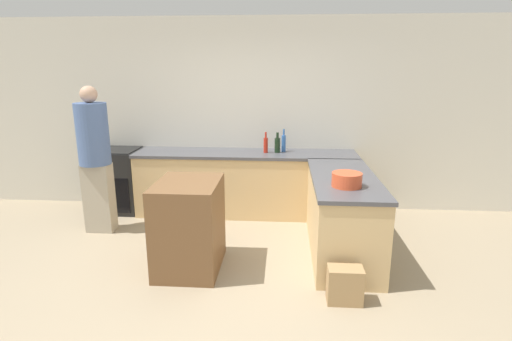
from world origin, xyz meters
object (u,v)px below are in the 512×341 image
(mixing_bowl, at_px, (347,180))
(island_table, at_px, (189,226))
(hot_sauce_bottle, at_px, (266,145))
(paper_bag, at_px, (345,285))
(person_by_range, at_px, (95,155))
(range_oven, at_px, (119,180))
(wine_bottle_dark, at_px, (277,145))
(water_bottle_blue, at_px, (284,143))

(mixing_bowl, bearing_deg, island_table, -176.69)
(hot_sauce_bottle, bearing_deg, paper_bag, -69.67)
(person_by_range, distance_m, paper_bag, 3.28)
(range_oven, xyz_separation_m, wine_bottle_dark, (2.28, 0.01, 0.55))
(mixing_bowl, relative_size, paper_bag, 0.89)
(wine_bottle_dark, xyz_separation_m, paper_bag, (0.65, -2.20, -0.83))
(mixing_bowl, distance_m, wine_bottle_dark, 1.73)
(island_table, xyz_separation_m, paper_bag, (1.50, -0.53, -0.30))
(person_by_range, bearing_deg, wine_bottle_dark, 19.65)
(hot_sauce_bottle, xyz_separation_m, paper_bag, (0.81, -2.18, -0.83))
(island_table, bearing_deg, person_by_range, 146.94)
(mixing_bowl, bearing_deg, person_by_range, 164.85)
(hot_sauce_bottle, bearing_deg, island_table, -112.89)
(water_bottle_blue, bearing_deg, range_oven, -177.94)
(water_bottle_blue, bearing_deg, island_table, -118.31)
(wine_bottle_dark, relative_size, paper_bag, 0.84)
(water_bottle_blue, xyz_separation_m, hot_sauce_bottle, (-0.24, -0.10, -0.01))
(paper_bag, bearing_deg, island_table, 160.56)
(person_by_range, xyz_separation_m, paper_bag, (2.85, -1.41, -0.82))
(mixing_bowl, relative_size, hot_sauce_bottle, 1.04)
(mixing_bowl, bearing_deg, range_oven, 152.31)
(range_oven, height_order, paper_bag, range_oven)
(range_oven, distance_m, person_by_range, 0.95)
(island_table, relative_size, wine_bottle_dark, 3.32)
(island_table, relative_size, mixing_bowl, 3.13)
(island_table, xyz_separation_m, wine_bottle_dark, (0.85, 1.67, 0.53))
(mixing_bowl, bearing_deg, hot_sauce_bottle, 119.19)
(range_oven, distance_m, mixing_bowl, 3.41)
(mixing_bowl, xyz_separation_m, hot_sauce_bottle, (-0.87, 1.56, 0.04))
(range_oven, xyz_separation_m, water_bottle_blue, (2.36, 0.08, 0.56))
(wine_bottle_dark, height_order, person_by_range, person_by_range)
(wine_bottle_dark, bearing_deg, hot_sauce_bottle, -172.35)
(range_oven, height_order, hot_sauce_bottle, hot_sauce_bottle)
(wine_bottle_dark, distance_m, water_bottle_blue, 0.11)
(range_oven, bearing_deg, mixing_bowl, -27.69)
(range_oven, distance_m, island_table, 2.18)
(island_table, xyz_separation_m, person_by_range, (-1.35, 0.88, 0.52))
(water_bottle_blue, relative_size, paper_bag, 0.95)
(range_oven, xyz_separation_m, paper_bag, (2.92, -2.19, -0.28))
(wine_bottle_dark, distance_m, person_by_range, 2.34)
(wine_bottle_dark, bearing_deg, person_by_range, -160.35)
(range_oven, distance_m, water_bottle_blue, 2.43)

